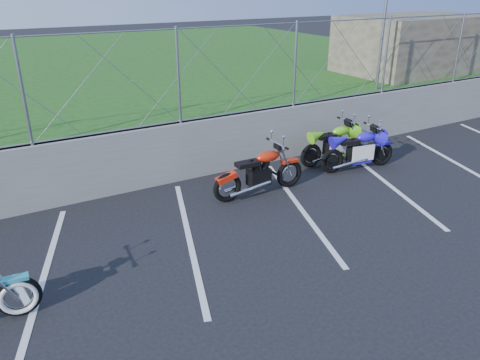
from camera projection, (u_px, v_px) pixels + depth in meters
ground at (215, 265)px, 7.37m from camera, size 90.00×90.00×0.00m
retaining_wall at (139, 159)px, 9.90m from camera, size 30.00×0.22×1.30m
grass_field at (53, 80)px, 17.87m from camera, size 30.00×20.00×1.30m
stone_building at (416, 43)px, 15.74m from camera, size 5.00×3.00×1.80m
chain_link_fence at (132, 81)px, 9.26m from camera, size 28.00×0.03×2.00m
sign_pole at (382, 34)px, 12.71m from camera, size 0.08×0.08×3.00m
parking_lines at (248, 221)px, 8.72m from camera, size 18.29×4.31×0.01m
naked_orange at (261, 174)px, 9.67m from camera, size 2.13×0.72×1.06m
sportbike_green at (335, 145)px, 11.41m from camera, size 1.96×0.70×1.02m
sportbike_blue at (359, 151)px, 10.98m from camera, size 1.96×0.70×1.02m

